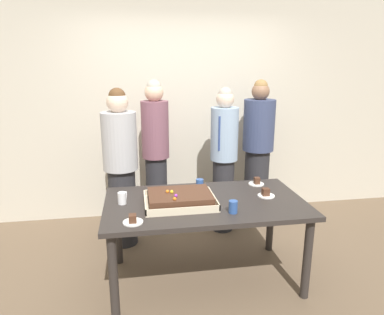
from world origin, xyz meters
TOP-DOWN VIEW (x-y plane):
  - ground_plane at (0.00, 0.00)m, footprint 12.00×12.00m
  - interior_back_panel at (0.00, 1.60)m, footprint 8.00×0.12m
  - party_table at (0.00, 0.00)m, footprint 1.70×0.95m
  - sheet_cake at (-0.22, -0.03)m, footprint 0.59×0.45m
  - plated_slice_near_left at (0.55, 0.02)m, footprint 0.15×0.15m
  - plated_slice_near_right at (-0.61, -0.34)m, footprint 0.15×0.15m
  - plated_slice_far_left at (0.58, 0.34)m, footprint 0.15×0.15m
  - drink_cup_nearest at (0.17, -0.28)m, footprint 0.07×0.07m
  - drink_cup_middle at (0.01, 0.29)m, footprint 0.07×0.07m
  - drink_cup_far_end at (-0.70, 0.05)m, footprint 0.07×0.07m
  - cake_server_utensil at (-0.68, 0.23)m, footprint 0.03×0.20m
  - person_serving_front at (-0.35, 1.13)m, footprint 0.31×0.31m
  - person_green_shirt_behind at (0.40, 0.94)m, footprint 0.30×0.30m
  - person_striped_tie_right at (-0.73, 0.79)m, footprint 0.35×0.35m
  - person_far_right_suit at (0.87, 1.12)m, footprint 0.37×0.37m

SIDE VIEW (x-z plane):
  - ground_plane at x=0.00m, z-range 0.00..0.00m
  - party_table at x=0.00m, z-range 0.29..1.04m
  - cake_server_utensil at x=-0.68m, z-range 0.75..0.76m
  - plated_slice_far_left at x=0.58m, z-range 0.74..0.81m
  - plated_slice_near_right at x=-0.61m, z-range 0.74..0.81m
  - plated_slice_near_left at x=0.55m, z-range 0.74..0.81m
  - sheet_cake at x=-0.22m, z-range 0.74..0.86m
  - drink_cup_nearest at x=0.17m, z-range 0.75..0.85m
  - drink_cup_middle at x=0.01m, z-range 0.75..0.85m
  - drink_cup_far_end at x=-0.70m, z-range 0.75..0.85m
  - person_striped_tie_right at x=-0.73m, z-range 0.03..1.70m
  - person_green_shirt_behind at x=0.40m, z-range 0.04..1.69m
  - person_far_right_suit at x=0.87m, z-range 0.03..1.75m
  - person_serving_front at x=-0.35m, z-range 0.05..1.78m
  - interior_back_panel at x=0.00m, z-range 0.00..3.00m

